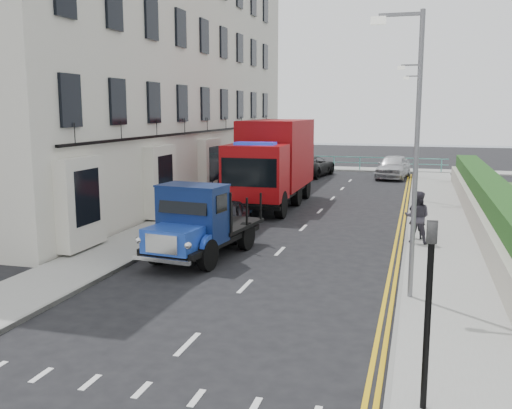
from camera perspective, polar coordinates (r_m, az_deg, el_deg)
name	(u,v)px	position (r m, az deg, el deg)	size (l,w,h in m)	color
ground	(264,267)	(17.39, 0.85, -6.26)	(120.00, 120.00, 0.00)	black
pavement_west	(209,208)	(27.32, -4.76, -0.36)	(2.40, 38.00, 0.12)	gray
pavement_east	(439,220)	(25.61, 17.81, -1.45)	(2.60, 38.00, 0.12)	gray
promenade	(361,169)	(45.61, 10.43, 3.48)	(30.00, 2.50, 0.12)	gray
sea_plane	(385,146)	(76.43, 12.74, 5.73)	(120.00, 120.00, 0.00)	slate
terrace_west	(159,64)	(32.37, -9.64, 13.70)	(6.31, 30.20, 14.25)	silver
garden_east	(488,202)	(25.61, 22.17, 0.20)	(1.45, 28.00, 1.75)	#B2AD9E
seafront_railing	(360,164)	(44.77, 10.34, 4.04)	(13.00, 0.08, 1.11)	#59B2A5
lamp_near	(412,140)	(14.18, 15.31, 6.22)	(1.23, 0.18, 7.00)	slate
lamp_mid	(417,124)	(30.17, 15.77, 7.77)	(1.23, 0.18, 7.00)	slate
lamp_far	(418,120)	(40.17, 15.88, 8.11)	(1.23, 0.18, 7.00)	slate
traffic_signal	(429,287)	(9.06, 16.93, -7.94)	(0.16, 0.20, 3.10)	black
bedford_lorry	(196,226)	(17.94, -6.07, -2.19)	(2.59, 5.26, 2.40)	black
red_lorry	(273,161)	(28.06, 1.69, 4.40)	(2.80, 8.03, 4.19)	black
parked_car_front	(224,219)	(21.44, -3.27, -1.41)	(1.58, 3.94, 1.34)	black
parked_car_mid	(245,195)	(27.39, -1.10, 0.97)	(1.40, 4.02, 1.33)	#5F84CD
parked_car_rear	(284,174)	(35.27, 2.83, 3.04)	(2.12, 5.22, 1.52)	#B4B4B9
seafront_car_left	(310,166)	(40.99, 5.46, 3.87)	(2.43, 5.27, 1.47)	black
seafront_car_right	(393,167)	(40.58, 13.56, 3.71)	(1.92, 4.78, 1.63)	#BABBBF
pedestrian_east_near	(417,216)	(21.24, 15.82, -1.15)	(0.59, 0.39, 1.62)	black
pedestrian_east_far	(417,217)	(20.55, 15.82, -1.22)	(0.89, 0.69, 1.82)	#38343F
pedestrian_west_near	(222,183)	(29.04, -3.42, 2.15)	(1.05, 0.44, 1.79)	black
pedestrian_west_far	(237,183)	(28.67, -1.95, 2.16)	(0.92, 0.60, 1.89)	#473833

